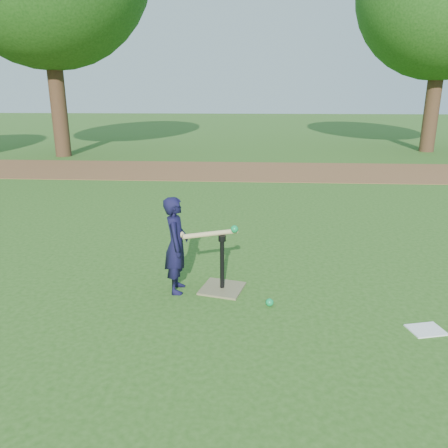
{
  "coord_description": "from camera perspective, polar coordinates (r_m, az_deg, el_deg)",
  "views": [
    {
      "loc": [
        0.29,
        -4.19,
        2.05
      ],
      "look_at": [
        -0.01,
        0.42,
        0.65
      ],
      "focal_mm": 35.0,
      "sensor_mm": 36.0,
      "label": 1
    }
  ],
  "objects": [
    {
      "name": "wiffle_ball_ground",
      "position": [
        4.44,
        5.97,
        -10.14
      ],
      "size": [
        0.08,
        0.08,
        0.08
      ],
      "primitive_type": "sphere",
      "color": "#0C8E45",
      "rests_on": "ground"
    },
    {
      "name": "child",
      "position": [
        4.59,
        -6.25,
        -2.75
      ],
      "size": [
        0.28,
        0.4,
        1.03
      ],
      "primitive_type": "imported",
      "rotation": [
        0.0,
        0.0,
        1.65
      ],
      "color": "black",
      "rests_on": "ground"
    },
    {
      "name": "dirt_strip",
      "position": [
        11.87,
        2.33,
        6.95
      ],
      "size": [
        24.0,
        3.0,
        0.01
      ],
      "primitive_type": "cube",
      "color": "brown",
      "rests_on": "ground"
    },
    {
      "name": "ground",
      "position": [
        4.68,
        -0.2,
        -9.15
      ],
      "size": [
        80.0,
        80.0,
        0.0
      ],
      "primitive_type": "plane",
      "color": "#285116",
      "rests_on": "ground"
    },
    {
      "name": "swing_action",
      "position": [
        4.54,
        -1.52,
        -1.17
      ],
      "size": [
        0.62,
        0.29,
        0.11
      ],
      "color": "tan",
      "rests_on": "ground"
    },
    {
      "name": "clipboard",
      "position": [
        4.42,
        24.88,
        -12.43
      ],
      "size": [
        0.35,
        0.3,
        0.01
      ],
      "primitive_type": "cube",
      "rotation": [
        0.0,
        0.0,
        0.24
      ],
      "color": "white",
      "rests_on": "ground"
    },
    {
      "name": "batting_tee",
      "position": [
        4.74,
        -0.24,
        -7.32
      ],
      "size": [
        0.52,
        0.52,
        0.61
      ],
      "color": "olive",
      "rests_on": "ground"
    }
  ]
}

